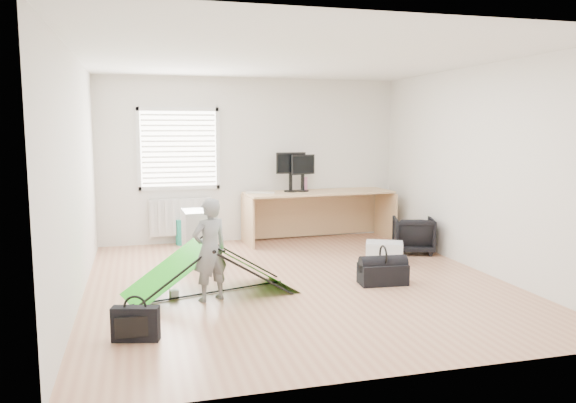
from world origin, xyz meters
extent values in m
plane|color=tan|center=(0.00, 0.00, 0.00)|extent=(5.50, 5.50, 0.00)
cube|color=silver|center=(0.00, 2.75, 1.35)|extent=(5.00, 0.02, 2.70)
cube|color=silver|center=(-1.20, 2.71, 1.55)|extent=(1.20, 0.06, 1.20)
cube|color=silver|center=(-1.20, 2.67, 0.45)|extent=(1.00, 0.12, 0.60)
cube|color=tan|center=(1.04, 2.31, 0.42)|extent=(2.50, 0.93, 0.84)
cube|color=#AFB2B5|center=(-1.01, 1.59, 0.35)|extent=(0.47, 0.62, 0.70)
cube|color=black|center=(0.58, 2.40, 1.07)|extent=(0.50, 0.14, 0.48)
cube|color=black|center=(0.79, 2.40, 1.06)|extent=(0.47, 0.28, 0.45)
cube|color=beige|center=(0.05, 2.31, 0.85)|extent=(0.49, 0.30, 0.02)
cylinder|color=pink|center=(0.87, 2.50, 0.95)|extent=(0.07, 0.07, 0.23)
imported|color=black|center=(2.16, 1.11, 0.27)|extent=(0.75, 0.76, 0.54)
imported|color=gray|center=(-1.12, -0.47, 0.57)|extent=(0.49, 0.41, 1.14)
cube|color=silver|center=(1.48, 0.67, 0.14)|extent=(0.61, 0.54, 0.29)
cube|color=#1F9078|center=(-1.11, 2.62, 0.21)|extent=(0.37, 0.23, 0.41)
cube|color=black|center=(-1.91, -1.48, 0.16)|extent=(0.44, 0.23, 0.31)
cube|color=silver|center=(-1.50, -0.27, 0.04)|extent=(0.11, 0.11, 0.09)
cube|color=black|center=(0.99, -0.37, 0.13)|extent=(0.60, 0.34, 0.25)
camera|label=1|loc=(-1.84, -6.48, 1.90)|focal=35.00mm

